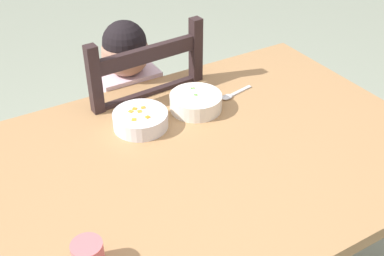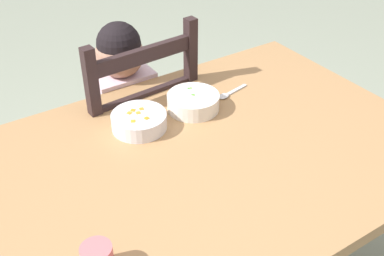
{
  "view_description": "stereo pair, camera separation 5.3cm",
  "coord_description": "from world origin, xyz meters",
  "px_view_note": "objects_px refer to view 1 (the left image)",
  "views": [
    {
      "loc": [
        -0.58,
        -0.92,
        1.61
      ],
      "look_at": [
        0.0,
        0.06,
        0.81
      ],
      "focal_mm": 45.29,
      "sensor_mm": 36.0,
      "label": 1
    },
    {
      "loc": [
        -0.62,
        -0.89,
        1.61
      ],
      "look_at": [
        0.0,
        0.06,
        0.81
      ],
      "focal_mm": 45.29,
      "sensor_mm": 36.0,
      "label": 2
    }
  ],
  "objects_px": {
    "dining_chair": "(136,143)",
    "child_figure": "(133,107)",
    "bowl_of_carrots": "(140,119)",
    "bowl_of_peas": "(196,102)",
    "dining_table": "(202,181)",
    "drinking_cup": "(88,256)",
    "spoon": "(231,95)"
  },
  "relations": [
    {
      "from": "bowl_of_carrots",
      "to": "spoon",
      "type": "xyz_separation_m",
      "value": [
        0.34,
        0.01,
        -0.02
      ]
    },
    {
      "from": "child_figure",
      "to": "spoon",
      "type": "bearing_deg",
      "value": -49.39
    },
    {
      "from": "dining_table",
      "to": "bowl_of_peas",
      "type": "distance_m",
      "value": 0.27
    },
    {
      "from": "dining_table",
      "to": "child_figure",
      "type": "relative_size",
      "value": 1.39
    },
    {
      "from": "dining_chair",
      "to": "bowl_of_carrots",
      "type": "height_order",
      "value": "dining_chair"
    },
    {
      "from": "dining_table",
      "to": "child_figure",
      "type": "distance_m",
      "value": 0.51
    },
    {
      "from": "spoon",
      "to": "dining_table",
      "type": "bearing_deg",
      "value": -138.69
    },
    {
      "from": "dining_table",
      "to": "dining_chair",
      "type": "xyz_separation_m",
      "value": [
        0.01,
        0.51,
        -0.19
      ]
    },
    {
      "from": "dining_chair",
      "to": "bowl_of_carrots",
      "type": "relative_size",
      "value": 5.88
    },
    {
      "from": "spoon",
      "to": "drinking_cup",
      "type": "height_order",
      "value": "drinking_cup"
    },
    {
      "from": "dining_table",
      "to": "drinking_cup",
      "type": "xyz_separation_m",
      "value": [
        -0.42,
        -0.21,
        0.14
      ]
    },
    {
      "from": "dining_table",
      "to": "child_figure",
      "type": "height_order",
      "value": "child_figure"
    },
    {
      "from": "spoon",
      "to": "bowl_of_carrots",
      "type": "bearing_deg",
      "value": -178.68
    },
    {
      "from": "drinking_cup",
      "to": "bowl_of_peas",
      "type": "bearing_deg",
      "value": 39.19
    },
    {
      "from": "bowl_of_peas",
      "to": "spoon",
      "type": "xyz_separation_m",
      "value": [
        0.14,
        0.01,
        -0.02
      ]
    },
    {
      "from": "bowl_of_carrots",
      "to": "spoon",
      "type": "distance_m",
      "value": 0.34
    },
    {
      "from": "dining_table",
      "to": "drinking_cup",
      "type": "bearing_deg",
      "value": -152.82
    },
    {
      "from": "dining_chair",
      "to": "bowl_of_carrots",
      "type": "xyz_separation_m",
      "value": [
        -0.1,
        -0.3,
        0.32
      ]
    },
    {
      "from": "child_figure",
      "to": "bowl_of_carrots",
      "type": "distance_m",
      "value": 0.34
    },
    {
      "from": "bowl_of_peas",
      "to": "drinking_cup",
      "type": "relative_size",
      "value": 2.41
    },
    {
      "from": "child_figure",
      "to": "dining_chair",
      "type": "bearing_deg",
      "value": 59.22
    },
    {
      "from": "child_figure",
      "to": "drinking_cup",
      "type": "height_order",
      "value": "child_figure"
    },
    {
      "from": "dining_chair",
      "to": "child_figure",
      "type": "distance_m",
      "value": 0.17
    },
    {
      "from": "child_figure",
      "to": "bowl_of_peas",
      "type": "relative_size",
      "value": 5.75
    },
    {
      "from": "dining_table",
      "to": "bowl_of_carrots",
      "type": "height_order",
      "value": "bowl_of_carrots"
    },
    {
      "from": "dining_chair",
      "to": "child_figure",
      "type": "height_order",
      "value": "dining_chair"
    },
    {
      "from": "bowl_of_carrots",
      "to": "bowl_of_peas",
      "type": "bearing_deg",
      "value": 0.02
    },
    {
      "from": "dining_table",
      "to": "dining_chair",
      "type": "bearing_deg",
      "value": 88.77
    },
    {
      "from": "dining_table",
      "to": "spoon",
      "type": "distance_m",
      "value": 0.35
    },
    {
      "from": "bowl_of_carrots",
      "to": "spoon",
      "type": "relative_size",
      "value": 1.22
    },
    {
      "from": "bowl_of_carrots",
      "to": "drinking_cup",
      "type": "height_order",
      "value": "drinking_cup"
    },
    {
      "from": "dining_table",
      "to": "spoon",
      "type": "xyz_separation_m",
      "value": [
        0.25,
        0.22,
        0.11
      ]
    }
  ]
}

